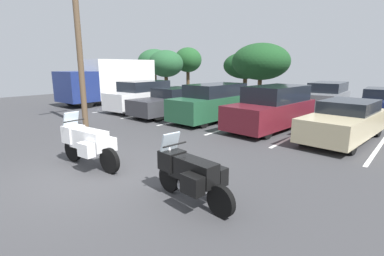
% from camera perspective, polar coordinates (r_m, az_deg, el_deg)
% --- Properties ---
extents(ground, '(44.00, 44.00, 0.10)m').
position_cam_1_polar(ground, '(7.72, -20.10, -9.41)').
color(ground, '#38383A').
extents(motorcycle_touring, '(2.32, 0.97, 1.46)m').
position_cam_1_polar(motorcycle_touring, '(8.23, -20.51, -2.64)').
color(motorcycle_touring, black).
rests_on(motorcycle_touring, ground).
extents(motorcycle_second, '(2.11, 0.94, 1.35)m').
position_cam_1_polar(motorcycle_second, '(5.74, -0.40, -9.01)').
color(motorcycle_second, black).
rests_on(motorcycle_second, ground).
extents(parking_stripes, '(14.10, 4.90, 0.01)m').
position_cam_1_polar(parking_stripes, '(14.03, 4.20, 1.30)').
color(parking_stripes, silver).
rests_on(parking_stripes, ground).
extents(car_white, '(2.08, 4.72, 1.79)m').
position_cam_1_polar(car_white, '(17.75, -9.97, 6.43)').
color(car_white, white).
rests_on(car_white, ground).
extents(car_charcoal, '(2.05, 4.85, 1.51)m').
position_cam_1_polar(car_charcoal, '(15.81, -4.13, 5.24)').
color(car_charcoal, '#38383D').
rests_on(car_charcoal, ground).
extents(car_green, '(1.96, 4.91, 1.83)m').
position_cam_1_polar(car_green, '(14.26, 4.27, 5.18)').
color(car_green, '#235638').
rests_on(car_green, ground).
extents(car_maroon, '(2.23, 5.00, 1.86)m').
position_cam_1_polar(car_maroon, '(12.82, 15.93, 3.92)').
color(car_maroon, maroon).
rests_on(car_maroon, ground).
extents(car_champagne, '(2.14, 4.87, 1.47)m').
position_cam_1_polar(car_champagne, '(11.82, 28.52, 1.24)').
color(car_champagne, '#C1B289').
rests_on(car_champagne, ground).
extents(car_far_grey, '(2.06, 4.98, 1.74)m').
position_cam_1_polar(car_far_grey, '(18.92, 25.58, 5.69)').
color(car_far_grey, slate).
rests_on(car_far_grey, ground).
extents(car_far_navy, '(2.13, 4.75, 1.52)m').
position_cam_1_polar(car_far_navy, '(18.61, 34.02, 4.29)').
color(car_far_navy, navy).
rests_on(car_far_navy, ground).
extents(box_truck, '(2.63, 7.22, 3.15)m').
position_cam_1_polar(box_truck, '(21.94, -16.05, 9.24)').
color(box_truck, navy).
rests_on(box_truck, ground).
extents(utility_pole, '(0.43, 1.79, 7.71)m').
position_cam_1_polar(utility_pole, '(13.38, -22.06, 17.23)').
color(utility_pole, brown).
rests_on(utility_pole, ground).
extents(tree_center_left, '(3.84, 3.84, 4.58)m').
position_cam_1_polar(tree_center_left, '(33.88, -7.62, 13.08)').
color(tree_center_left, '#4C3823').
rests_on(tree_center_left, ground).
extents(tree_far_left, '(4.23, 4.23, 3.98)m').
position_cam_1_polar(tree_far_left, '(27.95, 10.82, 12.31)').
color(tree_far_left, '#4C3823').
rests_on(tree_far_left, ground).
extents(tree_right, '(2.98, 2.98, 4.64)m').
position_cam_1_polar(tree_right, '(31.64, -0.83, 13.59)').
color(tree_right, '#4C3823').
rests_on(tree_right, ground).
extents(tree_far_right, '(3.38, 3.38, 4.19)m').
position_cam_1_polar(tree_far_right, '(28.27, -5.30, 12.82)').
color(tree_far_right, '#4C3823').
rests_on(tree_far_right, ground).
extents(tree_left, '(4.23, 4.23, 4.34)m').
position_cam_1_polar(tree_left, '(21.87, 13.77, 12.90)').
color(tree_left, '#4C3823').
rests_on(tree_left, ground).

